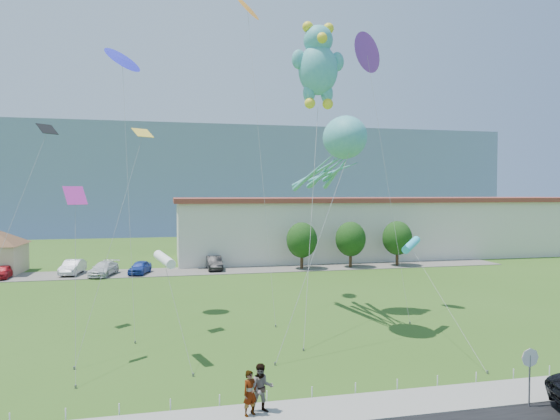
# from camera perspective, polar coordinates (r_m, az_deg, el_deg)

# --- Properties ---
(ground) EXTENTS (160.00, 160.00, 0.00)m
(ground) POSITION_cam_1_polar(r_m,az_deg,el_deg) (24.08, 0.33, -19.70)
(ground) COLOR #335919
(ground) RESTS_ON ground
(sidewalk) EXTENTS (80.00, 2.50, 0.10)m
(sidewalk) POSITION_cam_1_polar(r_m,az_deg,el_deg) (21.60, 2.08, -22.20)
(sidewalk) COLOR gray
(sidewalk) RESTS_ON ground
(parking_strip) EXTENTS (70.00, 6.00, 0.06)m
(parking_strip) POSITION_cam_1_polar(r_m,az_deg,el_deg) (57.72, -7.47, -6.86)
(parking_strip) COLOR #59544C
(parking_strip) RESTS_ON ground
(hill_ridge) EXTENTS (160.00, 50.00, 25.00)m
(hill_ridge) POSITION_cam_1_polar(r_m,az_deg,el_deg) (141.95, -10.51, 3.42)
(hill_ridge) COLOR gray
(hill_ridge) RESTS_ON ground
(warehouse) EXTENTS (61.00, 15.00, 8.20)m
(warehouse) POSITION_cam_1_polar(r_m,az_deg,el_deg) (72.89, 12.68, -1.81)
(warehouse) COLOR beige
(warehouse) RESTS_ON ground
(stop_sign) EXTENTS (0.80, 0.07, 2.50)m
(stop_sign) POSITION_cam_1_polar(r_m,az_deg,el_deg) (23.85, 26.65, -15.37)
(stop_sign) COLOR slate
(stop_sign) RESTS_ON ground
(rope_fence) EXTENTS (26.05, 0.05, 0.50)m
(rope_fence) POSITION_cam_1_polar(r_m,az_deg,el_deg) (22.81, 1.10, -20.30)
(rope_fence) COLOR white
(rope_fence) RESTS_ON ground
(tree_near) EXTENTS (3.60, 3.60, 5.47)m
(tree_near) POSITION_cam_1_polar(r_m,az_deg,el_deg) (58.05, 2.51, -3.46)
(tree_near) COLOR #3F2B19
(tree_near) RESTS_ON ground
(tree_mid) EXTENTS (3.60, 3.60, 5.47)m
(tree_mid) POSITION_cam_1_polar(r_m,az_deg,el_deg) (59.88, 8.07, -3.31)
(tree_mid) COLOR #3F2B19
(tree_mid) RESTS_ON ground
(tree_far) EXTENTS (3.60, 3.60, 5.47)m
(tree_far) POSITION_cam_1_polar(r_m,az_deg,el_deg) (62.23, 13.26, -3.14)
(tree_far) COLOR #3F2B19
(tree_far) RESTS_ON ground
(pedestrian_left) EXTENTS (0.77, 0.67, 1.78)m
(pedestrian_left) POSITION_cam_1_polar(r_m,az_deg,el_deg) (21.00, -3.44, -20.15)
(pedestrian_left) COLOR gray
(pedestrian_left) RESTS_ON sidewalk
(pedestrian_right) EXTENTS (0.97, 0.77, 1.96)m
(pedestrian_right) POSITION_cam_1_polar(r_m,az_deg,el_deg) (21.19, -2.10, -19.68)
(pedestrian_right) COLOR gray
(pedestrian_right) RESTS_ON sidewalk
(parked_car_red) EXTENTS (1.72, 4.00, 1.34)m
(parked_car_red) POSITION_cam_1_polar(r_m,az_deg,el_deg) (59.31, -29.08, -6.17)
(parked_car_red) COLOR #AB151E
(parked_car_red) RESTS_ON parking_strip
(parked_car_silver) EXTENTS (2.26, 4.89, 1.55)m
(parked_car_silver) POSITION_cam_1_polar(r_m,az_deg,el_deg) (58.79, -22.62, -6.04)
(parked_car_silver) COLOR #BAB9C0
(parked_car_silver) RESTS_ON parking_strip
(parked_car_white) EXTENTS (3.17, 5.27, 1.43)m
(parked_car_white) POSITION_cam_1_polar(r_m,az_deg,el_deg) (56.85, -19.50, -6.34)
(parked_car_white) COLOR silver
(parked_car_white) RESTS_ON parking_strip
(parked_car_blue) EXTENTS (2.67, 4.41, 1.40)m
(parked_car_blue) POSITION_cam_1_polar(r_m,az_deg,el_deg) (56.76, -15.71, -6.32)
(parked_car_blue) COLOR #1B3597
(parked_car_blue) RESTS_ON parking_strip
(parked_car_black) EXTENTS (1.67, 4.66, 1.53)m
(parked_car_black) POSITION_cam_1_polar(r_m,az_deg,el_deg) (58.11, -7.53, -6.01)
(parked_car_black) COLOR black
(parked_car_black) RESTS_ON parking_strip
(octopus_kite) EXTENTS (6.93, 12.49, 13.72)m
(octopus_kite) POSITION_cam_1_polar(r_m,az_deg,el_deg) (33.21, 6.52, 6.49)
(octopus_kite) COLOR teal
(octopus_kite) RESTS_ON ground
(teddy_bear_kite) EXTENTS (5.36, 9.64, 21.27)m
(teddy_bear_kite) POSITION_cam_1_polar(r_m,az_deg,el_deg) (37.86, 4.38, 16.37)
(teddy_bear_kite) COLOR teal
(teddy_bear_kite) RESTS_ON ground
(small_kite_black) EXTENTS (3.62, 8.03, 13.47)m
(small_kite_black) POSITION_cam_1_polar(r_m,az_deg,el_deg) (35.17, -25.95, 5.84)
(small_kite_black) COLOR black
(small_kite_black) RESTS_ON ground
(small_kite_cyan) EXTENTS (0.50, 9.10, 5.99)m
(small_kite_cyan) POSITION_cam_1_polar(r_m,az_deg,el_deg) (33.12, 14.80, -3.95)
(small_kite_cyan) COLOR #35CEF1
(small_kite_cyan) RESTS_ON ground
(small_kite_white) EXTENTS (1.64, 3.73, 5.84)m
(small_kite_white) POSITION_cam_1_polar(r_m,az_deg,el_deg) (26.95, -13.06, -5.58)
(small_kite_white) COLOR white
(small_kite_white) RESTS_ON ground
(small_kite_pink) EXTENTS (1.29, 4.62, 9.19)m
(small_kite_pink) POSITION_cam_1_polar(r_m,az_deg,el_deg) (27.80, -22.36, -0.24)
(small_kite_pink) COLOR #F436B7
(small_kite_pink) RESTS_ON ground
(small_kite_purple) EXTENTS (2.14, 5.64, 20.17)m
(small_kite_purple) POSITION_cam_1_polar(r_m,az_deg,el_deg) (39.81, 10.04, 16.64)
(small_kite_purple) COLOR purple
(small_kite_purple) RESTS_ON ground
(small_kite_blue) EXTENTS (2.16, 8.35, 19.19)m
(small_kite_blue) POSITION_cam_1_polar(r_m,az_deg,el_deg) (38.92, -17.55, 15.47)
(small_kite_blue) COLOR #2528D4
(small_kite_blue) RESTS_ON ground
(small_kite_orange) EXTENTS (1.80, 10.24, 24.96)m
(small_kite_orange) POSITION_cam_1_polar(r_m,az_deg,el_deg) (44.18, -3.65, 21.29)
(small_kite_orange) COLOR orange
(small_kite_orange) RESTS_ON ground
(small_kite_yellow) EXTENTS (3.82, 6.96, 13.10)m
(small_kite_yellow) POSITION_cam_1_polar(r_m,az_deg,el_deg) (32.05, -16.17, 5.87)
(small_kite_yellow) COLOR yellow
(small_kite_yellow) RESTS_ON ground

